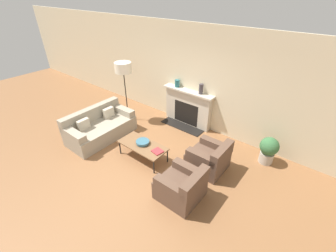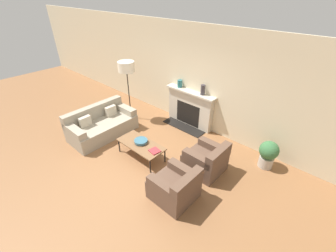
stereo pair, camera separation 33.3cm
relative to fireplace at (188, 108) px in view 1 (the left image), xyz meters
name	(u,v)px [view 1 (the left image)]	position (x,y,z in m)	size (l,w,h in m)	color
ground_plane	(139,166)	(0.23, -2.36, -0.54)	(18.00, 18.00, 0.00)	brown
wall_back	(199,79)	(0.23, 0.14, 0.91)	(18.00, 0.06, 2.90)	beige
fireplace	(188,108)	(0.00, 0.00, 0.00)	(1.63, 0.59, 1.10)	beige
couch	(100,127)	(-1.51, -2.13, -0.24)	(0.94, 1.85, 0.80)	#9E937F
armchair_near	(182,187)	(1.56, -2.48, -0.24)	(0.83, 0.79, 0.75)	brown
armchair_far	(209,158)	(1.56, -1.39, -0.24)	(0.83, 0.79, 0.75)	brown
coffee_table	(143,146)	(0.10, -2.06, -0.17)	(1.22, 0.57, 0.40)	brown
bowl	(143,142)	(0.07, -2.03, -0.09)	(0.33, 0.33, 0.08)	#38667A
book	(157,151)	(0.55, -2.04, -0.13)	(0.27, 0.25, 0.02)	#9E2D33
floor_lamp	(123,71)	(-1.64, -0.95, 1.03)	(0.48, 0.48, 1.83)	black
mantel_vase_left	(177,83)	(-0.42, 0.01, 0.67)	(0.14, 0.14, 0.22)	#28666B
mantel_vase_center_left	(201,89)	(0.40, 0.01, 0.71)	(0.12, 0.12, 0.29)	#3D383D
potted_plant	(268,149)	(2.54, -0.32, -0.15)	(0.44, 0.44, 0.69)	#B2A899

